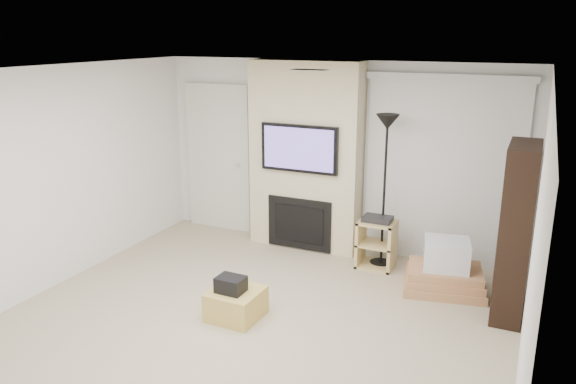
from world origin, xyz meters
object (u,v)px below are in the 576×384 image
at_px(floor_lamp, 386,148).
at_px(av_stand, 377,241).
at_px(ottoman, 236,304).
at_px(box_stack, 445,271).
at_px(bookshelf, 516,232).

height_order(floor_lamp, av_stand, floor_lamp).
xyz_separation_m(ottoman, av_stand, (0.95, 1.86, 0.20)).
relative_size(av_stand, box_stack, 0.65).
bearing_deg(bookshelf, ottoman, -153.49).
relative_size(floor_lamp, av_stand, 2.89).
bearing_deg(ottoman, av_stand, 62.99).
distance_m(floor_lamp, av_stand, 1.16).
xyz_separation_m(ottoman, floor_lamp, (0.99, 1.96, 1.35)).
height_order(ottoman, floor_lamp, floor_lamp).
bearing_deg(box_stack, bookshelf, -21.48).
bearing_deg(av_stand, bookshelf, -20.59).
distance_m(ottoman, box_stack, 2.41).
xyz_separation_m(av_stand, bookshelf, (1.59, -0.60, 0.55)).
bearing_deg(floor_lamp, box_stack, -26.09).
relative_size(box_stack, bookshelf, 0.56).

